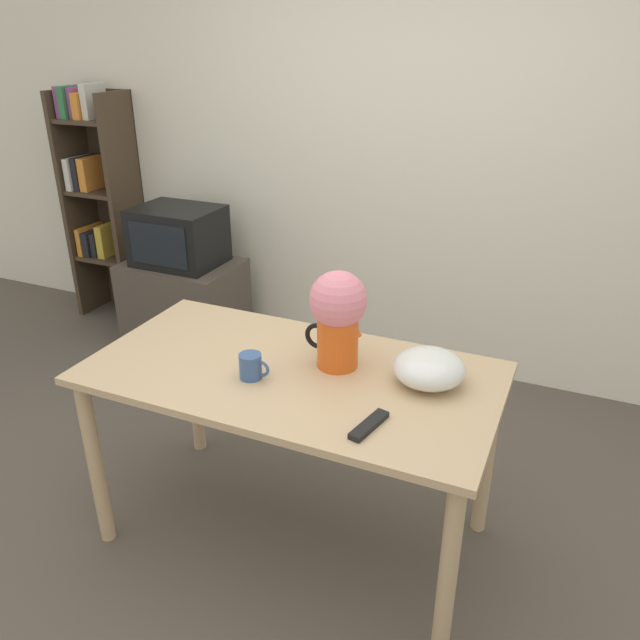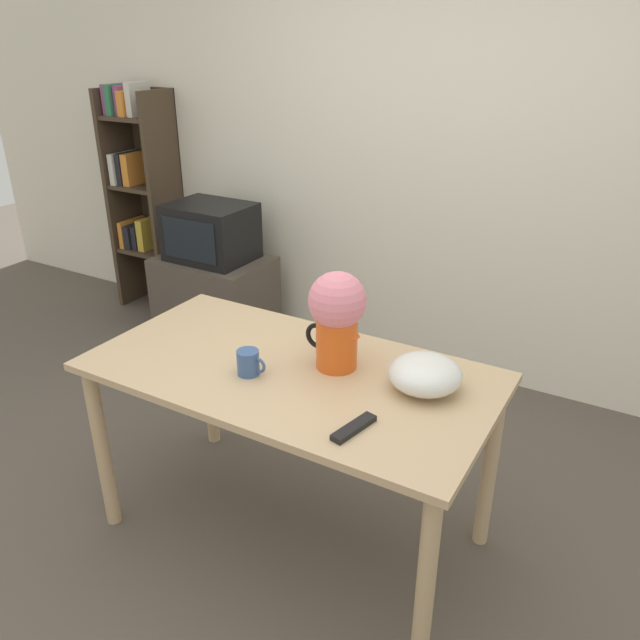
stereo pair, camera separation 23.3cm
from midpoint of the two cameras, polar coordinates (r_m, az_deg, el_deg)
ground_plane at (r=2.77m, az=-2.83°, el=-20.01°), size 12.00×12.00×0.00m
wall_back at (r=3.73m, az=13.00°, el=14.14°), size 8.00×0.05×2.60m
table at (r=2.41m, az=0.03°, el=-6.71°), size 1.55×0.81×0.80m
flower_vase at (r=2.28m, az=4.49°, el=0.48°), size 0.24×0.21×0.38m
coffee_mug at (r=2.30m, az=-3.67°, el=-3.98°), size 0.12×0.08×0.10m
white_bowl at (r=2.25m, az=12.54°, el=-4.92°), size 0.26×0.26×0.13m
remote_control at (r=2.02m, az=6.46°, el=-9.87°), size 0.08×0.19×0.02m
tv_stand at (r=4.27m, az=-7.96°, el=1.76°), size 0.73×0.52×0.60m
tv_set at (r=4.10m, az=-8.38°, el=7.95°), size 0.53×0.42×0.36m
bookshelf at (r=4.82m, az=-14.56°, el=11.48°), size 0.47×0.33×1.65m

